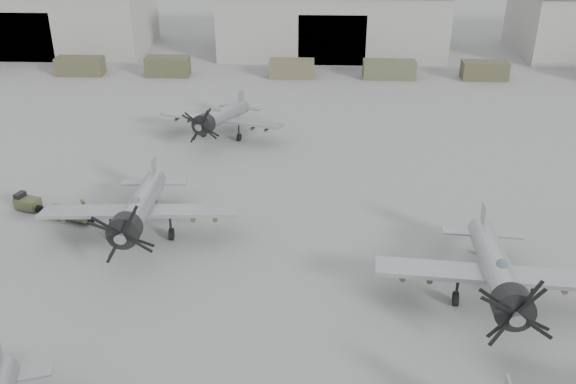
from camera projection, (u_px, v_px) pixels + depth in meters
The scene contains 12 objects.
hangar_left at pixel (39, 14), 83.36m from camera, with size 29.00×14.80×8.70m.
hangar_center at pixel (331, 17), 82.06m from camera, with size 29.00×14.80×8.70m.
support_truck_1 at pixel (80, 66), 73.92m from camera, with size 5.33×2.20×2.05m, color #3D3D28.
support_truck_2 at pixel (168, 66), 73.54m from camera, with size 4.96×2.20×2.19m, color #3A3B26.
support_truck_3 at pixel (292, 68), 73.10m from camera, with size 5.11×2.20×1.99m, color #4B4A31.
support_truck_4 at pixel (389, 69), 72.72m from camera, with size 5.91×2.20×2.01m, color #42472E.
support_truck_5 at pixel (484, 70), 72.34m from camera, with size 5.11×2.20×2.04m, color #3C3B27.
aircraft_mid_1 at pixel (138, 209), 40.44m from camera, with size 12.63×11.37×5.05m.
aircraft_mid_2 at pixel (498, 273), 34.00m from camera, with size 13.04×11.74×5.19m.
aircraft_far_0 at pixel (220, 117), 55.93m from camera, with size 11.21×10.09×4.47m.
tug_trailer at pixel (43, 207), 44.56m from camera, with size 6.16×3.11×1.23m.
ground_crew at pixel (85, 210), 43.35m from camera, with size 0.61×0.40×1.67m, color #3D3D28.
Camera 1 is at (-2.34, -21.50, 21.62)m, focal length 40.00 mm.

